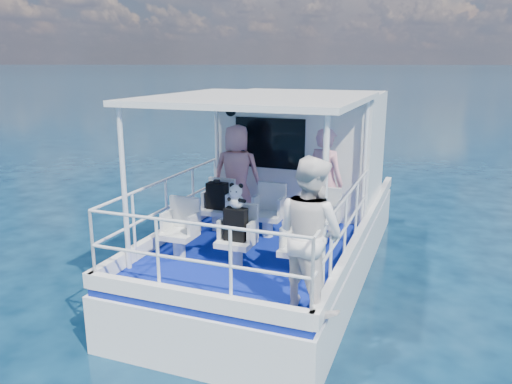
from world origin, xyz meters
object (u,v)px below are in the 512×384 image
passenger_port_fwd (237,174)px  backpack_center (236,224)px  passenger_stbd_aft (310,234)px  panda (236,196)px

passenger_port_fwd → backpack_center: 2.02m
passenger_stbd_aft → passenger_port_fwd: bearing=-23.8°
passenger_port_fwd → passenger_stbd_aft: bearing=117.1°
panda → passenger_port_fwd: bearing=112.8°
passenger_stbd_aft → panda: passenger_stbd_aft is taller
backpack_center → panda: size_ratio=1.32×
panda → backpack_center: bearing=-118.6°
passenger_stbd_aft → panda: 1.49m
backpack_center → panda: (0.01, 0.01, 0.40)m
passenger_stbd_aft → panda: (-1.24, 0.81, 0.12)m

